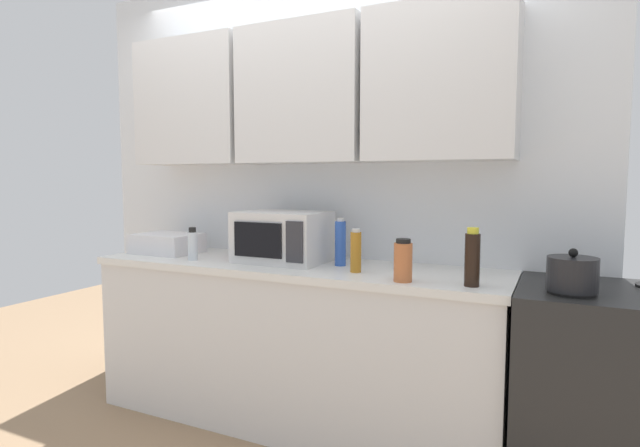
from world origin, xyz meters
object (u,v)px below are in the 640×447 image
object	(u,v)px
microwave	(283,237)
bottle_amber_vinegar	(356,251)
kettle	(572,274)
stove_range	(611,395)
bottle_clear_tall	(193,245)
bottle_blue_cleaner	(340,243)
bottle_red_sauce	(235,244)
dish_rack	(167,243)
bottle_soy_dark	(472,258)
bottle_spice_jar	(403,261)

from	to	relation	value
microwave	bottle_amber_vinegar	distance (m)	0.50
microwave	bottle_amber_vinegar	xyz separation A→B (m)	(0.48, -0.12, -0.04)
kettle	microwave	size ratio (longest dim) A/B	0.40
stove_range	bottle_clear_tall	world-z (taller)	bottle_clear_tall
kettle	bottle_blue_cleaner	distance (m)	1.12
microwave	bottle_red_sauce	distance (m)	0.35
dish_rack	bottle_red_sauce	bearing A→B (deg)	5.51
bottle_red_sauce	kettle	bearing A→B (deg)	-6.59
bottle_red_sauce	bottle_soy_dark	world-z (taller)	bottle_soy_dark
bottle_amber_vinegar	bottle_clear_tall	bearing A→B (deg)	-176.78
bottle_blue_cleaner	bottle_amber_vinegar	distance (m)	0.20
stove_range	dish_rack	distance (m)	2.48
kettle	bottle_spice_jar	bearing A→B (deg)	-175.06
bottle_red_sauce	bottle_blue_cleaner	bearing A→B (deg)	-0.23
bottle_clear_tall	kettle	bearing A→B (deg)	-0.20
bottle_amber_vinegar	bottle_soy_dark	bearing A→B (deg)	-8.82
dish_rack	bottle_amber_vinegar	size ratio (longest dim) A/B	1.75
bottle_amber_vinegar	kettle	bearing A→B (deg)	-3.68
kettle	microwave	xyz separation A→B (m)	(-1.44, 0.18, 0.06)
stove_range	bottle_blue_cleaner	bearing A→B (deg)	177.15
dish_rack	bottle_red_sauce	size ratio (longest dim) A/B	2.31
bottle_red_sauce	bottle_amber_vinegar	world-z (taller)	bottle_amber_vinegar
kettle	bottle_spice_jar	xyz separation A→B (m)	(-0.68, -0.06, 0.01)
microwave	bottle_blue_cleaner	xyz separation A→B (m)	(0.34, 0.02, -0.02)
dish_rack	bottle_blue_cleaner	xyz separation A→B (m)	(1.16, 0.04, 0.06)
dish_rack	bottle_soy_dark	distance (m)	1.88
bottle_amber_vinegar	bottle_spice_jar	bearing A→B (deg)	-23.65
bottle_spice_jar	bottle_red_sauce	bearing A→B (deg)	166.45
kettle	bottle_clear_tall	distance (m)	1.93
kettle	microwave	world-z (taller)	microwave
bottle_clear_tall	bottle_soy_dark	size ratio (longest dim) A/B	0.73
kettle	bottle_red_sauce	distance (m)	1.79
dish_rack	bottle_red_sauce	xyz separation A→B (m)	(0.48, 0.05, 0.02)
bottle_blue_cleaner	dish_rack	bearing A→B (deg)	-177.86
stove_range	kettle	world-z (taller)	kettle
bottle_blue_cleaner	stove_range	bearing A→B (deg)	-2.85
stove_range	bottle_amber_vinegar	xyz separation A→B (m)	(-1.13, -0.08, 0.55)
bottle_blue_cleaner	bottle_clear_tall	distance (m)	0.85
stove_range	bottle_red_sauce	size ratio (longest dim) A/B	5.55
stove_range	bottle_spice_jar	bearing A→B (deg)	-166.86
kettle	bottle_blue_cleaner	size ratio (longest dim) A/B	0.76
bottle_blue_cleaner	bottle_amber_vinegar	world-z (taller)	bottle_blue_cleaner
dish_rack	bottle_soy_dark	bearing A→B (deg)	-5.70
bottle_blue_cleaner	bottle_soy_dark	distance (m)	0.75
bottle_spice_jar	kettle	bearing A→B (deg)	4.94
bottle_clear_tall	bottle_soy_dark	xyz separation A→B (m)	(1.54, -0.03, 0.03)
bottle_red_sauce	bottle_clear_tall	size ratio (longest dim) A/B	0.88
dish_rack	bottle_spice_jar	xyz separation A→B (m)	(1.58, -0.22, 0.03)
stove_range	bottle_blue_cleaner	distance (m)	1.40
bottle_amber_vinegar	bottle_soy_dark	size ratio (longest dim) A/B	0.85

